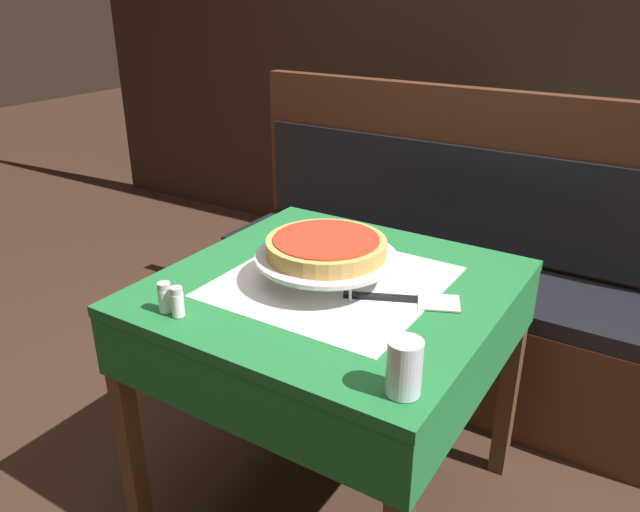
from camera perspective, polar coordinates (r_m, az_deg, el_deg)
The scene contains 12 objects.
ground_plane at distance 2.09m, azimuth 0.95°, elevation -21.16°, with size 14.00×14.00×0.00m, color #382319.
dining_table_front at distance 1.70m, azimuth 1.10°, elevation -5.73°, with size 0.87×0.87×0.75m.
dining_table_rear at distance 2.92m, azimuth 20.62°, elevation 5.69°, with size 0.60×0.60×0.76m.
booth_bench at distance 2.51m, azimuth 10.49°, elevation -3.64°, with size 1.77×0.46×1.13m.
back_wall_panel at distance 3.32m, azimuth 19.84°, elevation 17.67°, with size 6.00×0.04×2.40m, color black.
pizza_pan_stand at distance 1.62m, azimuth 0.57°, elevation -0.19°, with size 0.37×0.37×0.08m.
deep_dish_pizza at distance 1.60m, azimuth 0.57°, elevation 0.89°, with size 0.31×0.31×0.05m.
pizza_server at distance 1.56m, azimuth 7.89°, elevation -3.95°, with size 0.28×0.16×0.01m.
water_glass_near at distance 1.21m, azimuth 7.71°, elevation -10.05°, with size 0.07×0.07×0.11m.
salt_shaker at distance 1.53m, azimuth -13.99°, elevation -3.70°, with size 0.03×0.03×0.08m.
pepper_shaker at distance 1.51m, azimuth -12.92°, elevation -4.10°, with size 0.03×0.03×0.07m.
condiment_caddy at distance 2.86m, azimuth 19.96°, elevation 8.74°, with size 0.13×0.13×0.18m.
Camera 1 is at (0.76, -1.27, 1.48)m, focal length 35.00 mm.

